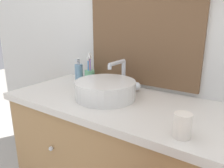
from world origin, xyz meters
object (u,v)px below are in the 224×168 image
Objects in this scene: soap_dispenser at (79,73)px; drinking_cup at (182,125)px; toothbrush_holder at (90,76)px; sink_basin at (106,89)px.

soap_dispenser is 0.88m from drinking_cup.
drinking_cup is (0.72, -0.36, -0.00)m from toothbrush_holder.
toothbrush_holder is 0.80m from drinking_cup.
toothbrush_holder is at bearing 145.89° from sink_basin.
sink_basin is at bearing -34.11° from toothbrush_holder.
toothbrush_holder is 2.17× the size of drinking_cup.
soap_dispenser is (-0.34, 0.16, 0.01)m from sink_basin.
toothbrush_holder is at bearing 153.61° from drinking_cup.
soap_dispenser is (-0.08, -0.01, 0.01)m from toothbrush_holder.
soap_dispenser reaches higher than drinking_cup.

